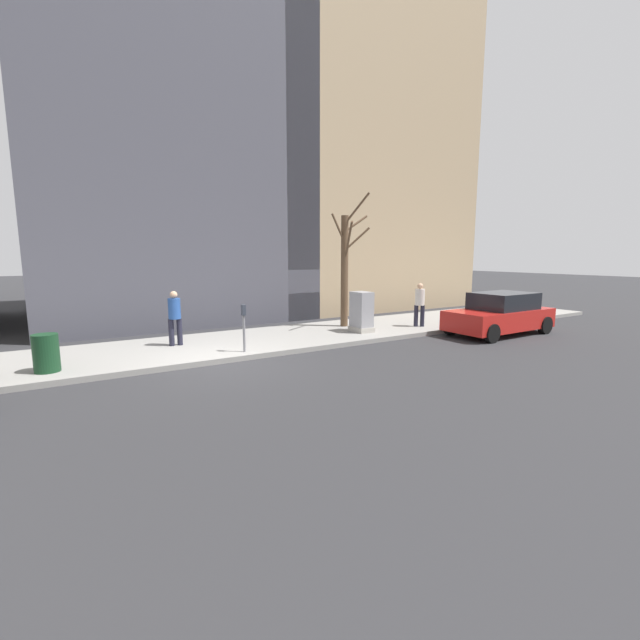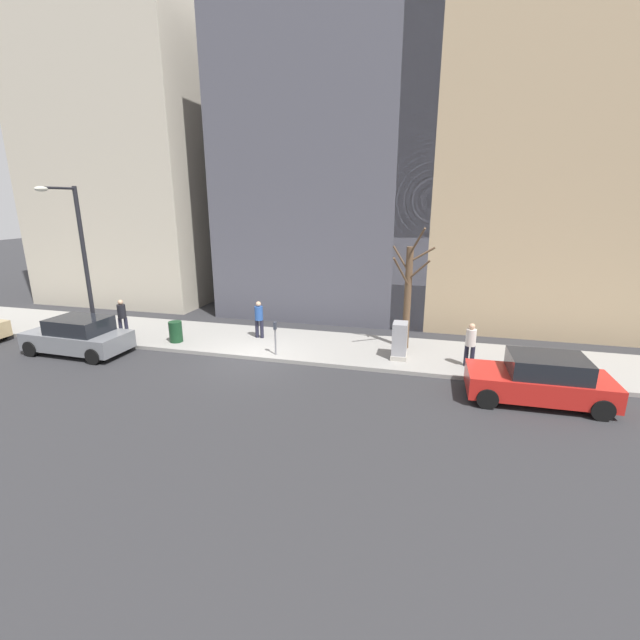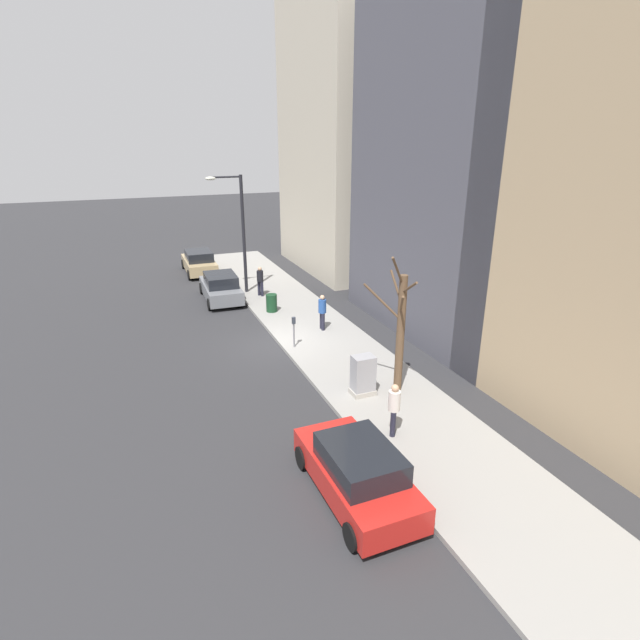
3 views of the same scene
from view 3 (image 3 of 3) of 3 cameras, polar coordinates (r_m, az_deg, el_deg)
ground_plane at (r=21.98m, az=-4.81°, el=-2.77°), size 120.00×120.00×0.00m
sidewalk at (r=22.57m, az=0.03°, el=-1.86°), size 4.00×36.00×0.15m
parked_car_red at (r=13.02m, az=4.27°, el=-16.90°), size 1.97×4.22×1.52m
parked_car_grey at (r=28.07m, az=-11.26°, el=3.66°), size 2.05×4.26×1.52m
parked_car_tan at (r=34.12m, az=-13.64°, el=6.44°), size 1.96×4.22×1.52m
parking_meter at (r=20.98m, az=-3.01°, el=-1.00°), size 0.14×0.10×1.35m
utility_box at (r=17.30m, az=4.94°, el=-6.37°), size 0.83×0.61×1.43m
streetlamp at (r=28.17m, az=-9.32°, el=10.71°), size 1.97×0.32×6.50m
bare_tree at (r=17.11m, az=9.12°, el=-1.09°), size 1.36×1.64×4.98m
trash_bin at (r=25.50m, az=-5.55°, el=1.95°), size 0.56×0.56×0.90m
pedestrian_near_meter at (r=15.10m, az=8.46°, el=-9.75°), size 0.36×0.36×1.66m
pedestrian_midblock at (r=22.85m, az=0.26°, el=1.13°), size 0.36×0.40×1.66m
pedestrian_far_corner at (r=28.00m, az=-6.85°, el=4.62°), size 0.36×0.37×1.66m
office_block_center at (r=24.90m, az=21.44°, el=17.05°), size 10.92×10.92×15.49m
office_tower_right at (r=35.35m, az=6.85°, el=28.27°), size 10.29×10.29×27.11m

